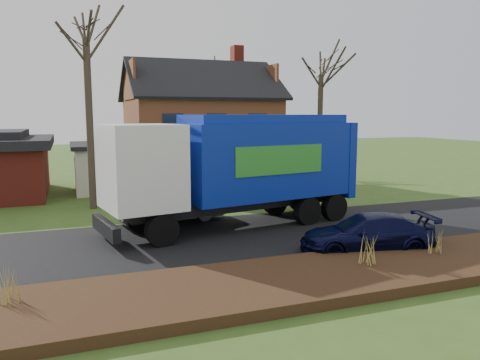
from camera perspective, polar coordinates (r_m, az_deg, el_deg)
name	(u,v)px	position (r m, az deg, el deg)	size (l,w,h in m)	color
ground	(248,236)	(17.95, 0.98, -6.85)	(120.00, 120.00, 0.00)	#36541C
road	(248,236)	(17.95, 0.98, -6.82)	(80.00, 7.00, 0.02)	black
mulch_verge	(318,277)	(13.33, 9.46, -11.64)	(80.00, 3.50, 0.30)	black
main_house	(192,123)	(31.07, -5.81, 6.94)	(12.95, 8.95, 9.26)	beige
garbage_truck	(241,163)	(19.05, 0.10, 2.12)	(11.04, 4.70, 4.59)	black
silver_sedan	(170,205)	(20.31, -8.54, -3.00)	(1.60, 4.58, 1.51)	#AAAEB2
navy_wagon	(367,234)	(16.26, 15.21, -6.36)	(1.82, 4.47, 1.30)	black
tree_front_west	(85,11)	(24.17, -18.42, 18.96)	(3.82, 3.82, 11.35)	#3B2F23
tree_front_east	(321,55)	(29.54, 9.91, 14.74)	(3.59, 3.59, 9.98)	#383122
tree_back	(215,61)	(39.33, -3.05, 14.27)	(3.36, 3.36, 10.65)	#423627
grass_clump_west	(8,283)	(12.22, -26.40, -11.15)	(0.36, 0.30, 0.95)	#9D8A45
grass_clump_mid	(369,249)	(14.09, 15.51, -8.06)	(0.34, 0.28, 0.95)	tan
grass_clump_east	(434,241)	(15.90, 22.59, -6.91)	(0.30, 0.25, 0.76)	#A39248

